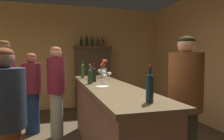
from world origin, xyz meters
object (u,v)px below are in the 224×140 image
(wine_bottle_merlot, at_px, (94,74))
(wine_glass_mid, at_px, (104,73))
(patron_near_entrance, at_px, (5,88))
(wine_bottle_pinot, at_px, (83,70))
(wine_glass_front, at_px, (105,77))
(wine_glass_spare, at_px, (109,74))
(display_bottle_right, at_px, (103,42))
(patron_in_navy, at_px, (32,90))
(bar_counter, at_px, (108,122))
(cheese_plate, at_px, (102,87))
(display_bottle_midleft, at_px, (87,41))
(patron_by_cabinet, at_px, (56,87))
(bartender, at_px, (185,104))
(wine_bottle_syrah, at_px, (150,86))
(display_bottle_left, at_px, (81,42))
(display_bottle_center, at_px, (93,42))
(display_bottle_midright, at_px, (98,42))
(patron_in_grey, at_px, (5,121))
(wine_glass_rear, at_px, (99,71))
(wine_bottle_riesling, at_px, (90,76))
(wine_bottle_rose, at_px, (90,72))
(display_cabinet, at_px, (93,77))

(wine_bottle_merlot, height_order, wine_glass_mid, wine_bottle_merlot)
(wine_glass_mid, relative_size, patron_near_entrance, 0.10)
(wine_bottle_pinot, xyz_separation_m, wine_glass_mid, (0.29, -0.47, -0.02))
(wine_bottle_pinot, xyz_separation_m, wine_glass_front, (0.23, -0.79, -0.05))
(wine_bottle_pinot, distance_m, wine_glass_spare, 0.52)
(display_bottle_right, height_order, patron_in_navy, display_bottle_right)
(bar_counter, relative_size, wine_bottle_merlot, 9.93)
(cheese_plate, xyz_separation_m, display_bottle_midleft, (0.28, 3.12, 0.83))
(bar_counter, height_order, wine_glass_mid, wine_glass_mid)
(patron_by_cabinet, height_order, bartender, bartender)
(wine_bottle_pinot, xyz_separation_m, display_bottle_right, (0.83, 1.90, 0.67))
(wine_bottle_syrah, distance_m, patron_in_navy, 2.86)
(wine_bottle_merlot, relative_size, display_bottle_left, 0.96)
(display_bottle_center, xyz_separation_m, display_bottle_midright, (0.15, -0.00, -0.00))
(wine_glass_mid, xyz_separation_m, patron_in_grey, (-1.25, -1.15, -0.36))
(wine_glass_front, xyz_separation_m, patron_by_cabinet, (-0.70, 0.81, -0.24))
(patron_in_navy, bearing_deg, wine_glass_front, -7.72)
(wine_glass_front, distance_m, wine_glass_rear, 0.99)
(cheese_plate, distance_m, patron_in_grey, 1.15)
(display_bottle_center, relative_size, display_bottle_right, 1.03)
(wine_bottle_riesling, height_order, wine_bottle_pinot, wine_bottle_pinot)
(wine_bottle_rose, bearing_deg, wine_bottle_pinot, 132.75)
(wine_bottle_riesling, distance_m, display_bottle_right, 2.96)
(patron_by_cabinet, bearing_deg, bar_counter, 6.79)
(display_cabinet, bearing_deg, bar_counter, -96.11)
(wine_glass_front, distance_m, display_bottle_center, 2.80)
(wine_glass_spare, height_order, patron_in_navy, patron_in_navy)
(bar_counter, distance_m, display_bottle_left, 3.21)
(wine_glass_mid, height_order, patron_in_navy, patron_in_navy)
(wine_bottle_syrah, xyz_separation_m, wine_glass_spare, (0.16, 1.92, -0.05))
(wine_bottle_syrah, bearing_deg, display_bottle_midleft, 88.73)
(display_bottle_left, distance_m, patron_in_grey, 3.86)
(display_cabinet, xyz_separation_m, display_bottle_center, (0.00, 0.00, 0.97))
(wine_bottle_rose, relative_size, bartender, 0.17)
(display_cabinet, height_order, wine_bottle_merlot, display_cabinet)
(display_cabinet, height_order, patron_in_navy, display_cabinet)
(cheese_plate, bearing_deg, patron_by_cabinet, 114.58)
(wine_bottle_pinot, relative_size, patron_in_navy, 0.22)
(wine_bottle_merlot, distance_m, patron_in_navy, 1.47)
(wine_bottle_syrah, distance_m, display_bottle_left, 4.15)
(cheese_plate, distance_m, display_bottle_midright, 3.28)
(wine_glass_rear, bearing_deg, display_bottle_left, 94.69)
(wine_bottle_riesling, distance_m, patron_in_grey, 1.28)
(bar_counter, distance_m, display_bottle_midright, 3.24)
(wine_bottle_riesling, xyz_separation_m, display_bottle_midleft, (0.38, 2.75, 0.71))
(wine_glass_mid, bearing_deg, bartender, -63.33)
(bar_counter, bearing_deg, display_bottle_left, 90.02)
(wine_glass_front, bearing_deg, patron_near_entrance, 153.90)
(wine_glass_spare, height_order, bartender, bartender)
(patron_in_grey, bearing_deg, display_bottle_right, 43.57)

